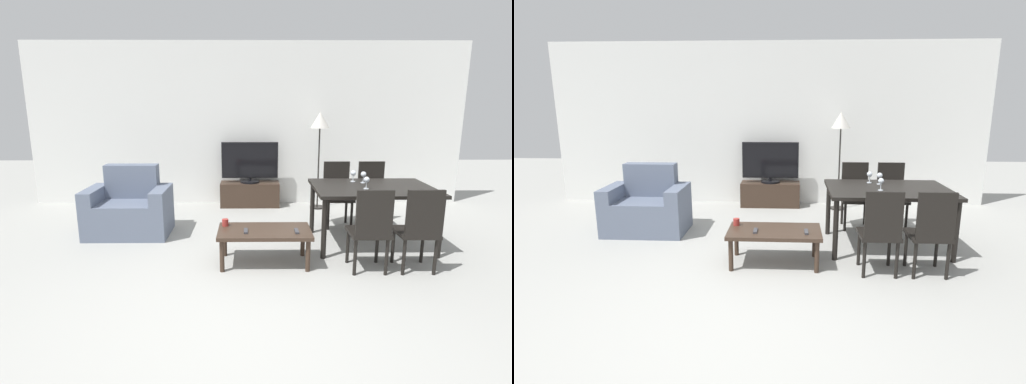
% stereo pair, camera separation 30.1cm
% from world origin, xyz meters
% --- Properties ---
extents(ground_plane, '(18.00, 18.00, 0.00)m').
position_xyz_m(ground_plane, '(0.00, 0.00, 0.00)').
color(ground_plane, '#9E9E99').
extents(wall_back, '(7.32, 0.06, 2.70)m').
position_xyz_m(wall_back, '(0.00, 4.00, 1.35)').
color(wall_back, white).
rests_on(wall_back, ground_plane).
extents(armchair, '(1.07, 0.70, 0.91)m').
position_xyz_m(armchair, '(-1.56, 2.33, 0.32)').
color(armchair, slate).
rests_on(armchair, ground_plane).
extents(tv_stand, '(0.99, 0.36, 0.41)m').
position_xyz_m(tv_stand, '(0.05, 3.75, 0.20)').
color(tv_stand, '#38281E').
rests_on(tv_stand, ground_plane).
extents(tv, '(0.94, 0.32, 0.68)m').
position_xyz_m(tv, '(0.05, 3.75, 0.74)').
color(tv, black).
rests_on(tv, tv_stand).
extents(coffee_table, '(1.01, 0.55, 0.39)m').
position_xyz_m(coffee_table, '(0.22, 1.30, 0.34)').
color(coffee_table, '#38281E').
rests_on(coffee_table, ground_plane).
extents(dining_table, '(1.43, 1.02, 0.74)m').
position_xyz_m(dining_table, '(1.55, 1.88, 0.67)').
color(dining_table, black).
rests_on(dining_table, ground_plane).
extents(dining_chair_near, '(0.40, 0.40, 0.90)m').
position_xyz_m(dining_chair_near, '(1.30, 1.06, 0.49)').
color(dining_chair_near, black).
rests_on(dining_chair_near, ground_plane).
extents(dining_chair_far, '(0.40, 0.40, 0.90)m').
position_xyz_m(dining_chair_far, '(1.80, 2.70, 0.49)').
color(dining_chair_far, black).
rests_on(dining_chair_far, ground_plane).
extents(dining_chair_near_right, '(0.40, 0.40, 0.90)m').
position_xyz_m(dining_chair_near_right, '(1.80, 1.06, 0.49)').
color(dining_chair_near_right, black).
rests_on(dining_chair_near_right, ground_plane).
extents(dining_chair_far_left, '(0.40, 0.40, 0.90)m').
position_xyz_m(dining_chair_far_left, '(1.30, 2.70, 0.49)').
color(dining_chair_far_left, black).
rests_on(dining_chair_far_left, ground_plane).
extents(floor_lamp, '(0.30, 0.30, 1.58)m').
position_xyz_m(floor_lamp, '(1.17, 3.61, 1.35)').
color(floor_lamp, black).
rests_on(floor_lamp, ground_plane).
extents(remote_primary, '(0.04, 0.15, 0.02)m').
position_xyz_m(remote_primary, '(0.02, 1.23, 0.40)').
color(remote_primary, '#38383D').
rests_on(remote_primary, coffee_table).
extents(remote_secondary, '(0.04, 0.15, 0.02)m').
position_xyz_m(remote_secondary, '(0.56, 1.22, 0.40)').
color(remote_secondary, '#38383D').
rests_on(remote_secondary, coffee_table).
extents(cup_white_near, '(0.07, 0.07, 0.08)m').
position_xyz_m(cup_white_near, '(-0.22, 1.44, 0.43)').
color(cup_white_near, maroon).
rests_on(cup_white_near, coffee_table).
extents(wine_glass_left, '(0.07, 0.07, 0.15)m').
position_xyz_m(wine_glass_left, '(1.49, 2.09, 0.84)').
color(wine_glass_left, silver).
rests_on(wine_glass_left, dining_table).
extents(wine_glass_center, '(0.07, 0.07, 0.15)m').
position_xyz_m(wine_glass_center, '(1.43, 1.74, 0.84)').
color(wine_glass_center, silver).
rests_on(wine_glass_center, dining_table).
extents(wine_glass_right, '(0.07, 0.07, 0.15)m').
position_xyz_m(wine_glass_right, '(1.38, 2.17, 0.84)').
color(wine_glass_right, silver).
rests_on(wine_glass_right, dining_table).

